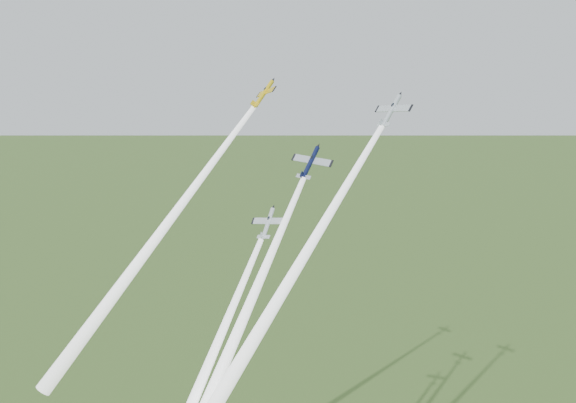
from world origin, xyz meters
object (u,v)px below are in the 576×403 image
object	(u,v)px
plane_yellow	(264,94)
plane_silver_right	(391,110)
plane_silver_low	(268,223)
plane_navy	(310,163)

from	to	relation	value
plane_yellow	plane_silver_right	size ratio (longest dim) A/B	0.99
plane_silver_right	plane_silver_low	size ratio (longest dim) A/B	1.07
plane_yellow	plane_navy	xyz separation A→B (m)	(14.39, -4.15, -11.16)
plane_yellow	plane_silver_low	xyz separation A→B (m)	(11.51, -12.14, -20.98)
plane_silver_low	plane_yellow	bearing A→B (deg)	127.25
plane_navy	plane_silver_low	distance (m)	12.98
plane_yellow	plane_silver_low	world-z (taller)	plane_yellow
plane_yellow	plane_silver_right	xyz separation A→B (m)	(28.00, -0.12, -1.66)
plane_yellow	plane_silver_right	bearing A→B (deg)	24.18
plane_silver_low	plane_navy	bearing A→B (deg)	63.94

